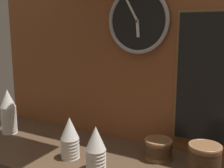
{
  "coord_description": "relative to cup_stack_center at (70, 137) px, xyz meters",
  "views": [
    {
      "loc": [
        0.68,
        -1.05,
        0.59
      ],
      "look_at": [
        0.07,
        0.04,
        0.35
      ],
      "focal_mm": 45.0,
      "sensor_mm": 36.0,
      "label": 1
    }
  ],
  "objects": [
    {
      "name": "ground_plane",
      "position": [
        0.09,
        0.07,
        -0.12
      ],
      "size": [
        1.6,
        0.56,
        0.04
      ],
      "primitive_type": "cube",
      "color": "#4C3826"
    },
    {
      "name": "wall_tiled_back",
      "position": [
        0.09,
        0.34,
        0.43
      ],
      "size": [
        1.6,
        0.03,
        1.05
      ],
      "color": "brown",
      "rests_on": "ground_plane"
    },
    {
      "name": "cup_stack_center",
      "position": [
        0.0,
        0.0,
        0.0
      ],
      "size": [
        0.09,
        0.09,
        0.19
      ],
      "color": "white",
      "rests_on": "ground_plane"
    },
    {
      "name": "cup_stack_center_right",
      "position": [
        0.17,
        -0.04,
        0.0
      ],
      "size": [
        0.09,
        0.09,
        0.19
      ],
      "color": "white",
      "rests_on": "ground_plane"
    },
    {
      "name": "cup_stack_far_left",
      "position": [
        -0.5,
        0.08,
        0.03
      ],
      "size": [
        0.09,
        0.09,
        0.26
      ],
      "color": "white",
      "rests_on": "ground_plane"
    },
    {
      "name": "bowl_stack_right",
      "position": [
        0.36,
        0.19,
        -0.05
      ],
      "size": [
        0.13,
        0.13,
        0.09
      ],
      "color": "brown",
      "rests_on": "ground_plane"
    },
    {
      "name": "bowl_stack_far_right",
      "position": [
        0.58,
        0.1,
        -0.02
      ],
      "size": [
        0.13,
        0.13,
        0.15
      ],
      "color": "brown",
      "rests_on": "ground_plane"
    },
    {
      "name": "wall_clock",
      "position": [
        0.2,
        0.31,
        0.53
      ],
      "size": [
        0.32,
        0.03,
        0.32
      ],
      "color": "black"
    }
  ]
}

